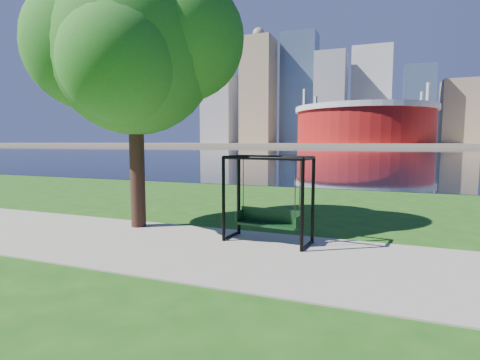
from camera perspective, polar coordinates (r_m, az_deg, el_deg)
The scene contains 8 objects.
ground at distance 8.88m, azimuth 0.35°, elevation -10.25°, with size 900.00×900.00×0.00m, color #1E5114.
path at distance 8.43m, azimuth -0.88°, elevation -11.02°, with size 120.00×4.00×0.03m, color #9E937F.
river at distance 110.04m, azimuth 19.71°, elevation 4.12°, with size 900.00×180.00×0.02m, color black.
far_bank at distance 313.99m, azimuth 20.78°, elevation 5.09°, with size 900.00×228.00×2.00m, color #937F60.
stadium at distance 243.61m, azimuth 18.35°, elevation 8.20°, with size 83.00×83.00×32.00m.
skyline at distance 329.15m, azimuth 20.26°, elevation 11.20°, with size 392.00×66.00×96.50m.
swing at distance 9.10m, azimuth 4.31°, elevation -3.24°, with size 2.16×1.11×2.13m.
park_tree at distance 11.44m, azimuth -15.90°, elevation 18.77°, with size 5.87×5.30×7.29m.
Camera 1 is at (3.04, -7.98, 2.44)m, focal length 28.00 mm.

